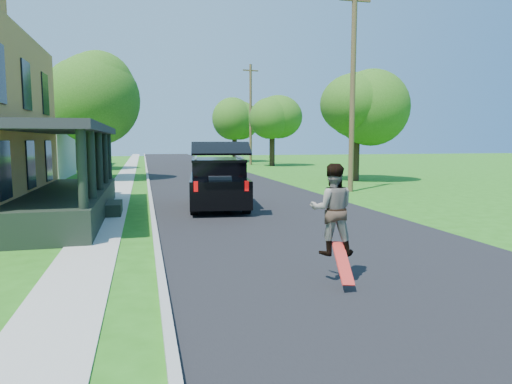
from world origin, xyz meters
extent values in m
plane|color=#226213|center=(0.00, 0.00, 0.00)|extent=(140.00, 140.00, 0.00)
cube|color=black|center=(0.00, 20.00, 0.00)|extent=(8.00, 120.00, 0.02)
cube|color=#969691|center=(-4.05, 20.00, 0.00)|extent=(0.15, 120.00, 0.12)
cube|color=#9FA097|center=(-5.60, 20.00, 0.00)|extent=(1.30, 120.00, 0.03)
cube|color=black|center=(-6.80, 6.00, 0.45)|extent=(2.40, 10.00, 0.90)
cube|color=black|center=(-6.80, 6.00, 3.00)|extent=(2.60, 10.30, 0.25)
cube|color=beige|center=(-13.50, 24.00, 2.50)|extent=(8.00, 8.00, 5.00)
pyramid|color=black|center=(-13.50, 24.00, 7.20)|extent=(12.78, 12.78, 2.20)
cube|color=beige|center=(-13.50, 40.00, 2.50)|extent=(8.00, 8.00, 5.00)
pyramid|color=black|center=(-13.50, 40.00, 7.20)|extent=(12.78, 12.78, 2.20)
cube|color=black|center=(-1.52, 6.78, 0.74)|extent=(2.68, 5.24, 0.97)
cube|color=black|center=(-1.50, 6.95, 1.52)|extent=(2.29, 3.32, 0.63)
cube|color=black|center=(-1.50, 6.95, 1.86)|extent=(2.35, 3.43, 0.09)
cube|color=black|center=(-1.80, 4.34, 2.34)|extent=(2.05, 1.26, 0.44)
cube|color=#38383E|center=(-1.69, 5.28, 1.09)|extent=(0.87, 0.77, 0.51)
cube|color=silver|center=(-2.34, 7.05, 1.97)|extent=(0.39, 2.76, 0.07)
cube|color=silver|center=(-0.66, 6.85, 1.97)|extent=(0.39, 2.76, 0.07)
cube|color=#990505|center=(-2.65, 4.41, 1.09)|extent=(0.14, 0.08, 0.34)
cube|color=#990505|center=(-0.97, 4.21, 1.09)|extent=(0.14, 0.08, 0.34)
cylinder|color=black|center=(-2.24, 8.54, 0.39)|extent=(0.36, 0.80, 0.78)
cylinder|color=black|center=(-0.41, 8.32, 0.39)|extent=(0.36, 0.80, 0.78)
cylinder|color=black|center=(-2.63, 5.24, 0.39)|extent=(0.36, 0.80, 0.78)
cylinder|color=black|center=(-0.80, 5.03, 0.39)|extent=(0.36, 0.80, 0.78)
imported|color=black|center=(-1.00, -3.00, 1.35)|extent=(0.95, 0.83, 1.67)
cube|color=red|center=(-0.96, -3.43, 0.46)|extent=(0.29, 0.65, 0.66)
cylinder|color=black|center=(-7.78, 21.26, 1.72)|extent=(0.72, 0.72, 3.44)
sphere|color=#447F21|center=(-7.78, 21.26, 5.17)|extent=(6.57, 6.57, 5.18)
sphere|color=#447F21|center=(-7.30, 21.10, 6.32)|extent=(5.70, 5.70, 4.49)
sphere|color=#447F21|center=(-8.39, 21.48, 5.74)|extent=(5.84, 5.84, 4.60)
cylinder|color=black|center=(-10.28, 32.97, 1.62)|extent=(0.66, 0.66, 3.24)
sphere|color=#447F21|center=(-10.28, 32.97, 5.03)|extent=(6.68, 6.68, 5.37)
sphere|color=#447F21|center=(-9.84, 32.81, 6.22)|extent=(5.79, 5.79, 4.65)
sphere|color=#447F21|center=(-10.84, 33.20, 5.62)|extent=(5.94, 5.94, 4.77)
cylinder|color=black|center=(9.10, 16.64, 1.46)|extent=(0.58, 0.58, 2.93)
sphere|color=#447F21|center=(9.10, 16.64, 4.44)|extent=(5.07, 5.07, 4.56)
sphere|color=#447F21|center=(9.43, 16.32, 5.46)|extent=(4.40, 4.40, 3.95)
sphere|color=#447F21|center=(8.68, 17.07, 4.95)|extent=(4.51, 4.51, 4.05)
cylinder|color=black|center=(8.62, 34.75, 1.54)|extent=(0.67, 0.67, 3.07)
sphere|color=#447F21|center=(8.62, 34.75, 4.66)|extent=(5.74, 5.74, 4.76)
sphere|color=#447F21|center=(9.08, 34.55, 5.72)|extent=(4.98, 4.98, 4.13)
sphere|color=#447F21|center=(8.05, 35.01, 5.19)|extent=(5.10, 5.10, 4.23)
cylinder|color=black|center=(6.66, 44.69, 1.76)|extent=(0.65, 0.65, 3.51)
sphere|color=#447F21|center=(6.66, 44.69, 5.11)|extent=(5.31, 5.31, 4.78)
sphere|color=#447F21|center=(7.11, 44.43, 6.17)|extent=(4.60, 4.60, 4.14)
sphere|color=#447F21|center=(6.10, 45.04, 5.64)|extent=(4.72, 4.72, 4.25)
cylinder|color=#473921|center=(5.97, 10.77, 5.04)|extent=(0.27, 0.27, 10.08)
cube|color=#473921|center=(5.97, 10.77, 9.46)|extent=(1.65, 0.14, 0.12)
cylinder|color=#473921|center=(7.00, 37.48, 5.32)|extent=(0.32, 0.32, 10.64)
cube|color=#473921|center=(7.00, 37.48, 9.99)|extent=(1.73, 0.37, 0.13)
camera|label=1|loc=(-4.32, -10.63, 2.60)|focal=32.00mm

